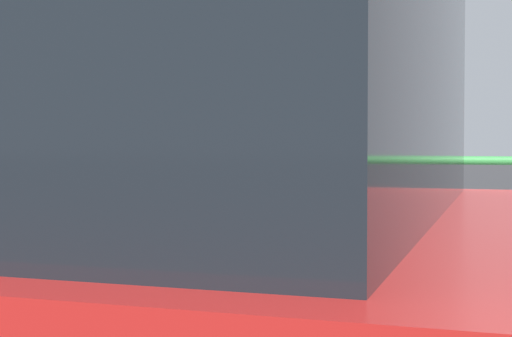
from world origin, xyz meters
The scene contains 4 objects.
parking_meter centered at (-0.18, 0.39, 1.17)m, with size 0.17×0.18×1.43m.
pedestrian_at_meter centered at (-0.68, 0.36, 1.07)m, with size 0.61×0.52×1.66m.
parked_hatchback_red centered at (-0.22, -1.56, 0.92)m, with size 4.02×1.81×1.81m.
background_railing centered at (0.00, 2.53, 0.90)m, with size 24.06×0.06×1.08m.
Camera 1 is at (0.80, -2.98, 1.28)m, focal length 52.42 mm.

